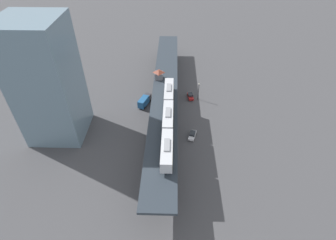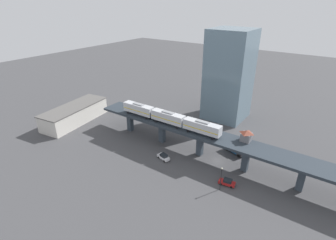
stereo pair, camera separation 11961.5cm
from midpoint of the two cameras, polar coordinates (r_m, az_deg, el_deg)
The scene contains 9 objects.
ground_plane at distance 66.38m, azimuth -32.70°, elevation -21.07°, with size 400.00×400.00×0.00m, color #424244.
elevated_viaduct at distance 61.06m, azimuth -35.05°, elevation -17.39°, with size 8.84×92.04×8.33m.
subway_train at distance 52.58m, azimuth -46.03°, elevation -30.92°, with size 3.02×37.21×4.45m.
signal_hut at distance 63.40m, azimuth -34.95°, elevation -10.48°, with size 3.24×3.24×3.40m.
street_car_white at distance 57.38m, azimuth -31.60°, elevation -34.46°, with size 2.85×4.71×1.89m.
street_car_red at distance 64.47m, azimuth -22.92°, elevation -16.89°, with size 2.44×4.61×1.89m.
delivery_truck at distance 70.17m, azimuth -37.71°, elevation -17.27°, with size 4.54×7.54×3.20m.
street_lamp at distance 60.53m, azimuth -21.43°, elevation -16.17°, with size 0.44×0.44×6.94m.
office_tower at distance 75.83m, azimuth -64.38°, elevation -13.14°, with size 16.00×16.00×36.00m.
Camera 1 is at (-3.00, 74.71, 57.02)m, focal length 28.00 mm.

